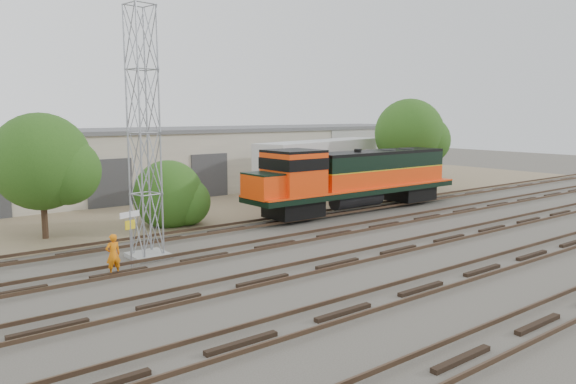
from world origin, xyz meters
TOP-DOWN VIEW (x-y plane):
  - ground at (0.00, 0.00)m, footprint 140.00×140.00m
  - dirt_strip at (0.00, 15.00)m, footprint 80.00×16.00m
  - tracks at (0.00, -3.00)m, footprint 80.00×20.40m
  - warehouse at (0.04, 22.98)m, footprint 58.40×10.40m
  - locomotive at (5.99, 6.00)m, footprint 17.00×2.98m
  - signal_tower at (-9.88, 3.37)m, footprint 1.65×1.65m
  - sign_post at (-11.11, 2.32)m, footprint 0.98×0.32m
  - worker at (-12.18, 1.60)m, footprint 0.65×0.44m
  - semi_trailer at (10.16, 13.51)m, footprint 14.50×6.38m
  - dumpster_blue at (19.44, 18.24)m, footprint 1.92×1.85m
  - dumpster_red at (24.80, 18.34)m, footprint 1.76×1.68m
  - tree_west at (-12.20, 10.14)m, footprint 5.29×5.04m
  - tree_mid at (-5.51, 9.42)m, footprint 4.30×4.09m
  - tree_east at (17.02, 10.08)m, footprint 6.04×5.75m

SIDE VIEW (x-z plane):
  - ground at x=0.00m, z-range 0.00..0.00m
  - dirt_strip at x=0.00m, z-range 0.00..0.02m
  - tracks at x=0.00m, z-range -0.06..0.22m
  - dumpster_red at x=24.80m, z-range 0.00..1.40m
  - dumpster_blue at x=19.44m, z-range 0.00..1.50m
  - worker at x=-12.18m, z-range 0.00..1.71m
  - tree_mid at x=-5.51m, z-range -0.35..3.74m
  - sign_post at x=-11.11m, z-range 0.49..2.95m
  - locomotive at x=5.99m, z-range 0.31..4.39m
  - warehouse at x=0.04m, z-range 0.00..5.30m
  - semi_trailer at x=10.16m, z-range 0.57..4.95m
  - tree_west at x=-12.20m, z-range 0.64..7.24m
  - tree_east at x=17.02m, z-range 0.86..8.61m
  - signal_tower at x=-9.88m, z-range -0.15..11.04m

